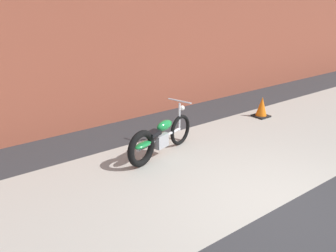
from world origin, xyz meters
TOP-DOWN VIEW (x-y plane):
  - ground_plane at (0.00, 0.00)m, footprint 80.00×80.00m
  - sidewalk_slab at (0.00, 1.75)m, footprint 36.00×3.50m
  - brick_building_wall at (0.00, 5.20)m, footprint 36.00×0.50m
  - motorcycle_green at (-0.54, 2.62)m, footprint 1.95×0.81m
  - traffic_cone at (3.16, 2.99)m, footprint 0.40×0.40m

SIDE VIEW (x-z plane):
  - ground_plane at x=0.00m, z-range 0.00..0.00m
  - sidewalk_slab at x=0.00m, z-range 0.00..0.01m
  - traffic_cone at x=3.16m, z-range -0.03..0.52m
  - motorcycle_green at x=-0.54m, z-range -0.12..0.91m
  - brick_building_wall at x=0.00m, z-range 0.00..5.97m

